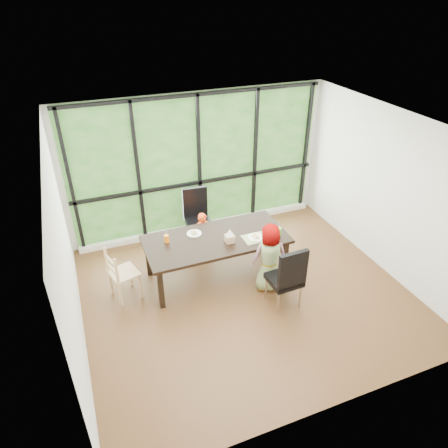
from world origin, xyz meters
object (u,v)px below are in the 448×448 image
(chair_window_leather, at_px, (198,218))
(chair_end_beech, at_px, (124,273))
(chair_interior_leather, at_px, (284,276))
(plate_far, at_px, (194,233))
(green_cup, at_px, (279,232))
(child_toddler, at_px, (204,235))
(tissue_box, at_px, (230,239))
(plate_near, at_px, (256,237))
(orange_cup, at_px, (167,239))
(dining_table, at_px, (216,257))
(child_older, at_px, (270,258))

(chair_window_leather, relative_size, chair_end_beech, 1.20)
(chair_interior_leather, bearing_deg, plate_far, -54.27)
(chair_window_leather, bearing_deg, green_cup, -50.63)
(chair_interior_leather, distance_m, child_toddler, 1.82)
(green_cup, bearing_deg, tissue_box, 172.18)
(plate_far, height_order, plate_near, plate_near)
(chair_interior_leather, relative_size, plate_near, 4.10)
(child_toddler, bearing_deg, green_cup, -46.23)
(chair_end_beech, bearing_deg, orange_cup, -93.70)
(chair_window_leather, xyz_separation_m, plate_far, (-0.32, -0.80, 0.22))
(chair_window_leather, height_order, tissue_box, chair_window_leather)
(chair_interior_leather, relative_size, orange_cup, 8.59)
(chair_interior_leather, distance_m, chair_end_beech, 2.46)
(chair_end_beech, xyz_separation_m, green_cup, (2.49, -0.32, 0.37))
(chair_interior_leather, distance_m, plate_near, 0.84)
(chair_interior_leather, height_order, plate_far, chair_interior_leather)
(plate_near, bearing_deg, chair_end_beech, 173.02)
(dining_table, height_order, chair_window_leather, chair_window_leather)
(child_toddler, height_order, plate_near, child_toddler)
(dining_table, bearing_deg, orange_cup, 166.76)
(plate_far, relative_size, plate_near, 0.93)
(dining_table, xyz_separation_m, tissue_box, (0.17, -0.18, 0.44))
(dining_table, xyz_separation_m, chair_interior_leather, (0.70, -1.04, 0.17))
(green_cup, bearing_deg, chair_window_leather, 125.22)
(chair_end_beech, relative_size, child_toddler, 1.05)
(child_toddler, relative_size, plate_far, 3.50)
(child_toddler, distance_m, green_cup, 1.41)
(green_cup, bearing_deg, dining_table, 163.43)
(dining_table, bearing_deg, plate_near, -21.03)
(chair_window_leather, relative_size, green_cup, 7.86)
(dining_table, distance_m, orange_cup, 0.90)
(child_toddler, bearing_deg, plate_far, -129.01)
(plate_far, xyz_separation_m, orange_cup, (-0.48, -0.07, 0.06))
(chair_window_leather, height_order, orange_cup, chair_window_leather)
(dining_table, distance_m, chair_interior_leather, 1.26)
(chair_interior_leather, bearing_deg, chair_window_leather, -74.17)
(child_older, height_order, orange_cup, child_older)
(chair_window_leather, relative_size, plate_far, 4.42)
(tissue_box, bearing_deg, child_older, -39.13)
(child_older, bearing_deg, dining_table, -33.05)
(chair_window_leather, relative_size, child_toddler, 1.26)
(chair_end_beech, height_order, green_cup, chair_end_beech)
(chair_window_leather, xyz_separation_m, tissue_box, (0.13, -1.23, 0.27))
(orange_cup, height_order, tissue_box, orange_cup)
(plate_far, relative_size, orange_cup, 1.94)
(plate_near, distance_m, orange_cup, 1.43)
(dining_table, height_order, orange_cup, orange_cup)
(chair_interior_leather, relative_size, tissue_box, 7.67)
(child_toddler, xyz_separation_m, green_cup, (0.98, -0.93, 0.39))
(chair_end_beech, bearing_deg, child_toddler, -83.21)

